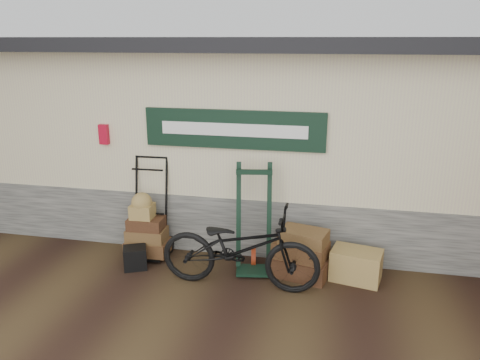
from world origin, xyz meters
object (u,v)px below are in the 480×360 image
(black_trunk, at_px, (135,258))
(bicycle, at_px, (240,244))
(porter_trolley, at_px, (150,206))
(wicker_hamper, at_px, (356,265))
(suitcase_stack, at_px, (301,252))
(green_barrow, at_px, (254,219))

(black_trunk, distance_m, bicycle, 1.66)
(porter_trolley, height_order, bicycle, porter_trolley)
(porter_trolley, xyz_separation_m, wicker_hamper, (3.06, -0.22, -0.55))
(wicker_hamper, bearing_deg, porter_trolley, 175.88)
(black_trunk, bearing_deg, wicker_hamper, 5.73)
(wicker_hamper, relative_size, black_trunk, 2.05)
(suitcase_stack, relative_size, bicycle, 0.37)
(green_barrow, bearing_deg, wicker_hamper, -10.30)
(wicker_hamper, bearing_deg, bicycle, -161.77)
(suitcase_stack, height_order, bicycle, bicycle)
(green_barrow, relative_size, bicycle, 0.73)
(suitcase_stack, bearing_deg, black_trunk, -173.18)
(green_barrow, xyz_separation_m, black_trunk, (-1.67, -0.33, -0.61))
(green_barrow, height_order, bicycle, green_barrow)
(porter_trolley, bearing_deg, wicker_hamper, -6.14)
(wicker_hamper, bearing_deg, green_barrow, 179.35)
(suitcase_stack, xyz_separation_m, bicycle, (-0.76, -0.47, 0.27))
(porter_trolley, height_order, wicker_hamper, porter_trolley)
(green_barrow, height_order, suitcase_stack, green_barrow)
(porter_trolley, xyz_separation_m, black_trunk, (-0.04, -0.53, -0.60))
(suitcase_stack, distance_m, wicker_hamper, 0.77)
(porter_trolley, xyz_separation_m, green_barrow, (1.63, -0.20, 0.01))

